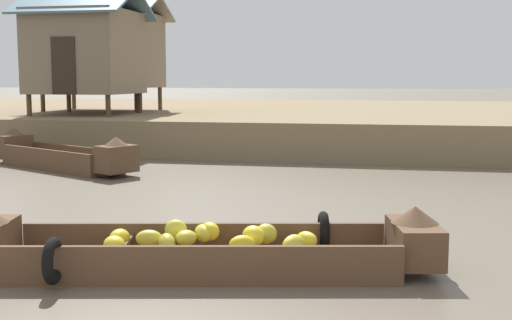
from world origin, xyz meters
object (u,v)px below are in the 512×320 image
Objects in this scene: cargo_boat_upstream at (61,156)px; stilt_house_mid_right at (85,50)px; stilt_house_mid_left at (102,49)px; banana_boat at (201,250)px.

stilt_house_mid_right is (-1.90, 5.53, 2.90)m from cargo_boat_upstream.
cargo_boat_upstream is at bearing -72.82° from stilt_house_mid_left.
stilt_house_mid_right is at bearing 120.24° from banana_boat.
stilt_house_mid_left is at bearing 103.68° from stilt_house_mid_right.
stilt_house_mid_left reaches higher than banana_boat.
banana_boat is 1.20× the size of stilt_house_mid_left.
stilt_house_mid_left is 1.11× the size of stilt_house_mid_right.
stilt_house_mid_left reaches higher than stilt_house_mid_right.
cargo_boat_upstream is (-6.02, 8.05, 0.08)m from banana_boat.
stilt_house_mid_right reaches higher than banana_boat.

